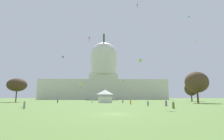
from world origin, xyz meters
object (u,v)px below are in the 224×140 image
person_denim_mid_right (148,103)px  person_olive_back_center (173,105)px  tree_west_near (17,85)px  kite_magenta_mid (89,39)px  kite_gold_mid (195,43)px  kite_green_mid (190,18)px  kite_yellow_low (80,84)px  person_purple_edge_east (123,101)px  person_denim_mid_center (58,101)px  person_grey_lawn_far_left (24,105)px  kite_lime_mid (140,61)px  person_orange_near_tree_west (131,102)px  capitol_building (104,79)px  tree_east_near (197,82)px  kite_turquoise_low (93,80)px  kite_blue_mid (63,57)px  event_tent (105,96)px  kite_pink_low (128,89)px  tree_east_mid (191,89)px  kite_orange_high (137,5)px  kite_gold_low (123,81)px  person_purple_lawn_far_right (166,103)px  kite_white_high (78,42)px  person_white_edge_west (92,101)px

person_denim_mid_right → person_olive_back_center: bearing=-94.4°
tree_west_near → kite_magenta_mid: (36.11, -12.11, 19.84)m
person_denim_mid_right → kite_gold_mid: (24.19, 18.44, 23.18)m
kite_green_mid → kite_yellow_low: bearing=42.9°
tree_west_near → kite_magenta_mid: size_ratio=4.63×
person_purple_edge_east → person_denim_mid_center: bearing=-35.4°
person_grey_lawn_far_left → kite_lime_mid: (33.41, 48.39, 19.63)m
person_olive_back_center → person_orange_near_tree_west: 21.98m
capitol_building → person_grey_lawn_far_left: capitol_building is taller
tree_east_near → kite_lime_mid: kite_lime_mid is taller
person_denim_mid_right → tree_east_near: bearing=23.4°
kite_turquoise_low → kite_blue_mid: bearing=-138.0°
event_tent → person_purple_edge_east: 9.16m
kite_turquoise_low → person_denim_mid_center: bearing=-117.3°
person_denim_mid_center → kite_pink_low: kite_pink_low is taller
person_orange_near_tree_west → kite_magenta_mid: 36.13m
tree_east_mid → kite_orange_high: size_ratio=3.75×
person_olive_back_center → kite_orange_high: bearing=-59.5°
person_denim_mid_right → kite_turquoise_low: size_ratio=0.78×
kite_magenta_mid → person_orange_near_tree_west: bearing=28.7°
kite_lime_mid → kite_magenta_mid: 27.53m
kite_gold_low → kite_orange_high: (3.10, -54.87, 37.35)m
person_denim_mid_right → kite_turquoise_low: (-23.28, 102.97, 16.65)m
kite_orange_high → kite_blue_mid: bearing=-68.2°
tree_east_near → kite_gold_mid: bearing=-109.0°
person_purple_lawn_far_right → person_denim_mid_right: bearing=-141.8°
tree_east_mid → person_purple_edge_east: size_ratio=7.14×
person_purple_edge_east → kite_green_mid: size_ratio=1.25×
kite_magenta_mid → kite_pink_low: (23.68, 52.43, -19.83)m
tree_east_mid → tree_west_near: (-93.07, -13.56, 1.14)m
person_denim_mid_center → person_olive_back_center: bearing=141.1°
person_orange_near_tree_west → kite_white_high: (-28.02, 60.06, 39.30)m
person_olive_back_center → kite_yellow_low: bearing=-33.4°
tree_east_mid → kite_gold_low: (-35.31, 44.47, 8.52)m
person_purple_lawn_far_right → person_olive_back_center: (-1.81, -9.98, -0.08)m
capitol_building → kite_white_high: (-16.70, -63.84, 18.67)m
person_orange_near_tree_west → kite_pink_low: 70.70m
tree_east_mid → person_white_edge_west: tree_east_mid is taller
person_purple_lawn_far_right → kite_turquoise_low: bearing=161.2°
person_denim_mid_right → kite_magenta_mid: kite_magenta_mid is taller
tree_east_mid → kite_gold_low: size_ratio=7.89×
person_olive_back_center → kite_blue_mid: (-43.89, 79.89, 28.64)m
kite_magenta_mid → kite_orange_high: 38.28m
kite_blue_mid → kite_green_mid: 82.76m
person_purple_edge_east → kite_gold_low: (7.19, 74.17, 14.97)m
person_grey_lawn_far_left → tree_east_near: bearing=-74.3°
person_orange_near_tree_west → kite_magenta_mid: kite_magenta_mid is taller
tree_west_near → kite_orange_high: size_ratio=4.23×
capitol_building → person_purple_lawn_far_right: size_ratio=78.21×
kite_lime_mid → person_denim_mid_right: bearing=-25.8°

